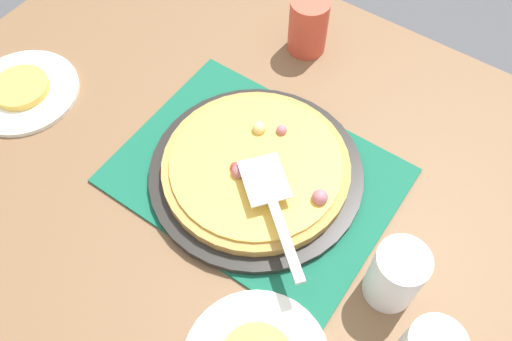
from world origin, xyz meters
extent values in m
plane|color=#4C4C51|center=(0.00, 0.00, 0.00)|extent=(8.00, 8.00, 0.00)
cube|color=brown|center=(0.00, 0.00, 0.73)|extent=(1.40, 1.00, 0.03)
cube|color=brown|center=(-0.64, 0.44, 0.36)|extent=(0.07, 0.07, 0.72)
cube|color=#145B42|center=(0.00, 0.00, 0.75)|extent=(0.48, 0.36, 0.01)
cylinder|color=black|center=(0.00, 0.00, 0.76)|extent=(0.38, 0.38, 0.01)
cylinder|color=#B78442|center=(0.00, 0.00, 0.78)|extent=(0.33, 0.33, 0.02)
cylinder|color=#EAB747|center=(0.00, 0.00, 0.79)|extent=(0.30, 0.30, 0.01)
sphere|color=#B76675|center=(0.02, -0.03, 0.80)|extent=(0.02, 0.02, 0.02)
sphere|color=#B76675|center=(0.13, 0.00, 0.80)|extent=(0.03, 0.03, 0.03)
sphere|color=red|center=(-0.02, -0.03, 0.80)|extent=(0.02, 0.02, 0.02)
sphere|color=#E5CC7F|center=(-0.04, 0.06, 0.80)|extent=(0.02, 0.02, 0.02)
sphere|color=#B76675|center=(0.00, 0.08, 0.80)|extent=(0.02, 0.02, 0.02)
sphere|color=#B76675|center=(-0.01, -0.03, 0.80)|extent=(0.03, 0.03, 0.03)
cylinder|color=white|center=(-0.49, -0.10, 0.76)|extent=(0.22, 0.22, 0.01)
cylinder|color=#EAB747|center=(-0.49, -0.10, 0.77)|extent=(0.11, 0.11, 0.02)
cylinder|color=#E04C38|center=(-0.10, 0.33, 0.81)|extent=(0.08, 0.08, 0.12)
cylinder|color=white|center=(0.29, -0.05, 0.81)|extent=(0.08, 0.08, 0.12)
cube|color=silver|center=(0.04, -0.03, 0.82)|extent=(0.11, 0.11, 0.00)
cube|color=#B2B2B7|center=(0.13, -0.10, 0.82)|extent=(0.12, 0.10, 0.01)
camera|label=1|loc=(0.29, -0.41, 1.56)|focal=37.15mm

